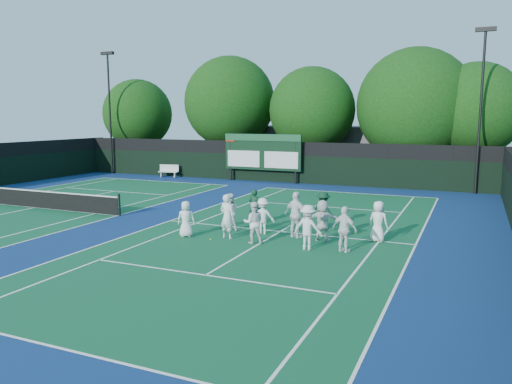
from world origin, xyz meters
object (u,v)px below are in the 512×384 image
at_px(tennis_net, 35,199).
at_px(coach_left, 255,206).
at_px(scoreboard, 262,153).
at_px(bench, 169,170).

distance_m(tennis_net, coach_left, 12.38).
relative_size(scoreboard, tennis_net, 0.53).
bearing_deg(tennis_net, scoreboard, 64.40).
relative_size(scoreboard, bench, 3.67).
relative_size(scoreboard, coach_left, 3.82).
height_order(scoreboard, tennis_net, scoreboard).
xyz_separation_m(scoreboard, coach_left, (5.34, -13.48, -1.41)).
xyz_separation_m(tennis_net, coach_left, (12.33, 1.10, 0.29)).
relative_size(tennis_net, bench, 6.90).
distance_m(scoreboard, tennis_net, 16.26).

